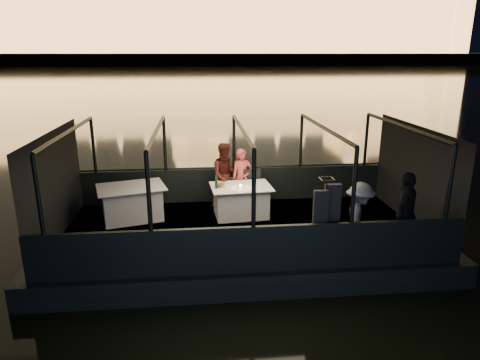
{
  "coord_description": "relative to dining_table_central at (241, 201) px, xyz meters",
  "views": [
    {
      "loc": [
        -0.94,
        -9.0,
        4.37
      ],
      "look_at": [
        0.0,
        0.4,
        1.55
      ],
      "focal_mm": 32.0,
      "sensor_mm": 36.0,
      "label": 1
    }
  ],
  "objects": [
    {
      "name": "bread_basket",
      "position": [
        -0.49,
        0.01,
        0.42
      ],
      "size": [
        0.24,
        0.24,
        0.08
      ],
      "primitive_type": "cylinder",
      "rotation": [
        0.0,
        0.0,
        -0.17
      ],
      "color": "brown",
      "rests_on": "dining_table_central"
    },
    {
      "name": "passenger_stripe",
      "position": [
        2.06,
        -2.37,
        0.47
      ],
      "size": [
        0.82,
        1.1,
        1.51
      ],
      "primitive_type": "imported",
      "rotation": [
        0.0,
        0.0,
        1.27
      ],
      "color": "silver",
      "rests_on": "boat_deck"
    },
    {
      "name": "coat_stand",
      "position": [
        1.31,
        -2.58,
        0.51
      ],
      "size": [
        0.55,
        0.48,
        1.72
      ],
      "primitive_type": null,
      "rotation": [
        0.0,
        0.0,
        -0.22
      ],
      "color": "black",
      "rests_on": "boat_deck"
    },
    {
      "name": "end_wall_aft",
      "position": [
        3.93,
        -0.83,
        0.76
      ],
      "size": [
        0.02,
        4.0,
        2.3
      ],
      "primitive_type": null,
      "color": "black",
      "rests_on": "boat_deck"
    },
    {
      "name": "river_water",
      "position": [
        -0.07,
        79.17,
        -0.89
      ],
      "size": [
        500.0,
        500.0,
        0.0
      ],
      "primitive_type": "plane",
      "color": "black",
      "rests_on": "ground"
    },
    {
      "name": "canopy_ribs",
      "position": [
        -0.07,
        -0.83,
        0.76
      ],
      "size": [
        8.0,
        4.0,
        2.3
      ],
      "primitive_type": null,
      "color": "black",
      "rests_on": "boat_deck"
    },
    {
      "name": "wine_glass_red",
      "position": [
        0.13,
        0.1,
        0.48
      ],
      "size": [
        0.07,
        0.07,
        0.17
      ],
      "primitive_type": null,
      "rotation": [
        0.0,
        0.0,
        0.22
      ],
      "color": "white",
      "rests_on": "dining_table_central"
    },
    {
      "name": "embankment",
      "position": [
        -0.07,
        209.17,
        0.11
      ],
      "size": [
        400.0,
        140.0,
        6.0
      ],
      "primitive_type": "cube",
      "color": "#423D33",
      "rests_on": "ground"
    },
    {
      "name": "cabin_roof_glass",
      "position": [
        -0.07,
        -0.83,
        1.91
      ],
      "size": [
        8.0,
        4.0,
        0.02
      ],
      "primitive_type": null,
      "color": "#99B2B2",
      "rests_on": "boat_deck"
    },
    {
      "name": "person_man_maroon",
      "position": [
        -0.32,
        0.73,
        0.36
      ],
      "size": [
        0.93,
        0.79,
        1.68
      ],
      "primitive_type": "imported",
      "rotation": [
        0.0,
        0.0,
        0.22
      ],
      "color": "#3A1410",
      "rests_on": "boat_deck"
    },
    {
      "name": "passenger_dark",
      "position": [
        3.04,
        -2.27,
        0.47
      ],
      "size": [
        0.97,
        1.01,
        1.68
      ],
      "primitive_type": "imported",
      "rotation": [
        0.0,
        0.0,
        3.98
      ],
      "color": "black",
      "rests_on": "boat_deck"
    },
    {
      "name": "end_wall_fore",
      "position": [
        -4.07,
        -0.83,
        0.76
      ],
      "size": [
        0.02,
        4.0,
        2.3
      ],
      "primitive_type": null,
      "color": "black",
      "rests_on": "boat_deck"
    },
    {
      "name": "wine_glass_white",
      "position": [
        -0.55,
        -0.17,
        0.48
      ],
      "size": [
        0.09,
        0.09,
        0.2
      ],
      "primitive_type": null,
      "rotation": [
        0.0,
        0.0,
        0.35
      ],
      "color": "white",
      "rests_on": "dining_table_central"
    },
    {
      "name": "chair_port_right",
      "position": [
        0.35,
        0.46,
        0.06
      ],
      "size": [
        0.5,
        0.5,
        0.99
      ],
      "primitive_type": "cube",
      "rotation": [
        0.0,
        0.0,
        0.1
      ],
      "color": "black",
      "rests_on": "boat_deck"
    },
    {
      "name": "gunwale_port",
      "position": [
        -0.07,
        1.17,
        0.06
      ],
      "size": [
        8.0,
        0.08,
        0.9
      ],
      "primitive_type": "cube",
      "color": "black",
      "rests_on": "boat_deck"
    },
    {
      "name": "amber_candle",
      "position": [
        -0.02,
        -0.12,
        0.42
      ],
      "size": [
        0.07,
        0.07,
        0.08
      ],
      "primitive_type": "cylinder",
      "rotation": [
        0.0,
        0.0,
        0.31
      ],
      "color": "#FF9E3F",
      "rests_on": "dining_table_central"
    },
    {
      "name": "plate_near",
      "position": [
        0.32,
        -0.19,
        0.39
      ],
      "size": [
        0.34,
        0.34,
        0.02
      ],
      "primitive_type": "cylinder",
      "rotation": [
        0.0,
        0.0,
        -0.33
      ],
      "color": "white",
      "rests_on": "dining_table_central"
    },
    {
      "name": "cabin_glass_starboard",
      "position": [
        -0.07,
        -2.83,
        1.21
      ],
      "size": [
        8.0,
        0.02,
        1.4
      ],
      "primitive_type": null,
      "color": "#99B2B2",
      "rests_on": "gunwale_starboard"
    },
    {
      "name": "wine_bottle",
      "position": [
        -0.6,
        -0.11,
        0.53
      ],
      "size": [
        0.08,
        0.08,
        0.33
      ],
      "primitive_type": "cylinder",
      "rotation": [
        0.0,
        0.0,
        0.07
      ],
      "color": "#133416",
      "rests_on": "dining_table_central"
    },
    {
      "name": "person_woman_coral",
      "position": [
        0.1,
        0.73,
        0.36
      ],
      "size": [
        0.61,
        0.46,
        1.52
      ],
      "primitive_type": "imported",
      "rotation": [
        0.0,
        0.0,
        0.19
      ],
      "color": "#D54D4F",
      "rests_on": "boat_deck"
    },
    {
      "name": "dining_table_central",
      "position": [
        0.0,
        0.0,
        0.0
      ],
      "size": [
        1.53,
        1.16,
        0.77
      ],
      "primitive_type": "cube",
      "rotation": [
        0.0,
        0.0,
        0.08
      ],
      "color": "silver",
      "rests_on": "boat_deck"
    },
    {
      "name": "plate_far",
      "position": [
        -0.5,
        0.13,
        0.39
      ],
      "size": [
        0.29,
        0.29,
        0.01
      ],
      "primitive_type": "cylinder",
      "rotation": [
        0.0,
        0.0,
        -0.26
      ],
      "color": "silver",
      "rests_on": "dining_table_central"
    },
    {
      "name": "dining_table_aft",
      "position": [
        -2.62,
        0.05,
        0.0
      ],
      "size": [
        1.79,
        1.49,
        0.82
      ],
      "primitive_type": "cube",
      "rotation": [
        0.0,
        0.0,
        0.26
      ],
      "color": "silver",
      "rests_on": "boat_deck"
    },
    {
      "name": "cabin_glass_port",
      "position": [
        -0.07,
        1.17,
        1.21
      ],
      "size": [
        8.0,
        0.02,
        1.4
      ],
      "primitive_type": null,
      "color": "#99B2B2",
      "rests_on": "gunwale_port"
    },
    {
      "name": "gunwale_starboard",
      "position": [
        -0.07,
        -2.83,
        0.06
      ],
      "size": [
        8.0,
        0.08,
        0.9
      ],
      "primitive_type": "cube",
      "color": "black",
      "rests_on": "boat_deck"
    },
    {
      "name": "chair_port_left",
      "position": [
        -0.26,
        0.45,
        0.06
      ],
      "size": [
        0.47,
        0.47,
        0.79
      ],
      "primitive_type": "cube",
      "rotation": [
        0.0,
        0.0,
        0.32
      ],
      "color": "black",
      "rests_on": "boat_deck"
    },
    {
      "name": "boat_deck",
      "position": [
        -0.07,
        -0.83,
        -0.41
      ],
      "size": [
        8.0,
        4.0,
        0.04
      ],
      "primitive_type": "cube",
      "color": "black",
      "rests_on": "boat_hull"
    },
    {
      "name": "boat_hull",
      "position": [
        -0.07,
        -0.83,
        -0.89
      ],
      "size": [
        8.6,
        4.4,
        1.0
      ],
      "primitive_type": "cube",
      "color": "black",
      "rests_on": "river_water"
    }
  ]
}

